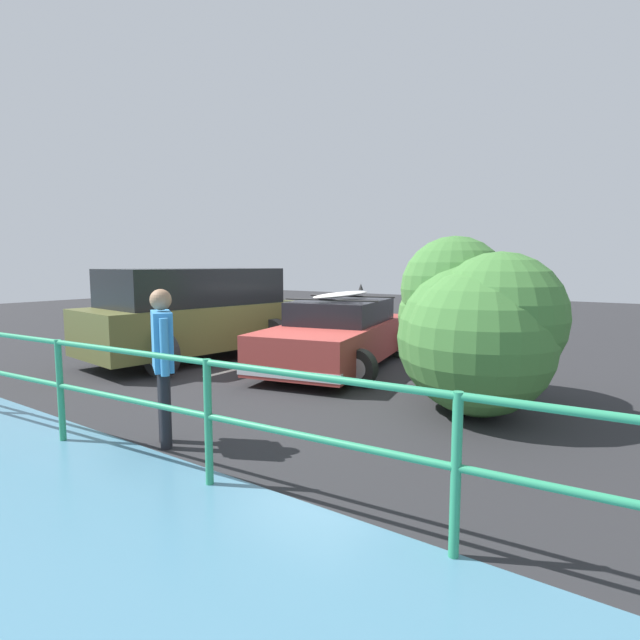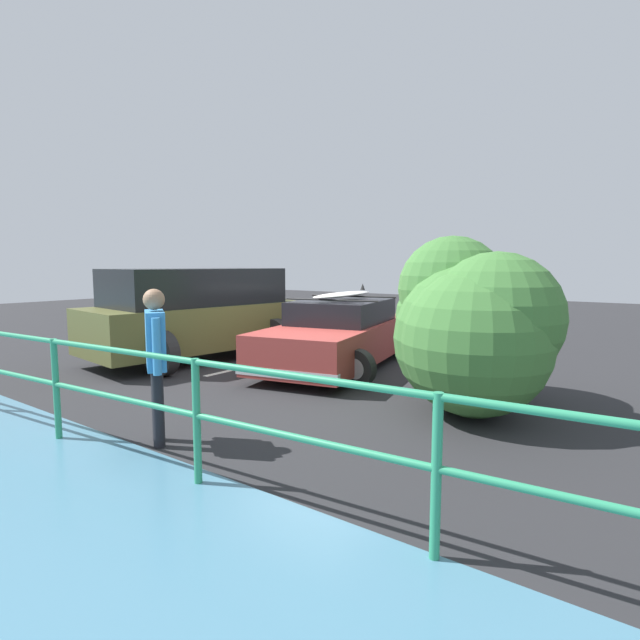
{
  "view_description": "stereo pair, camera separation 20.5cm",
  "coord_description": "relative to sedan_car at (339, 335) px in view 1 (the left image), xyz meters",
  "views": [
    {
      "loc": [
        -5.15,
        7.12,
        1.95
      ],
      "look_at": [
        -0.01,
        -0.18,
        0.95
      ],
      "focal_mm": 28.0,
      "sensor_mm": 36.0,
      "label": 1
    },
    {
      "loc": [
        -5.32,
        7.0,
        1.95
      ],
      "look_at": [
        -0.01,
        -0.18,
        0.95
      ],
      "focal_mm": 28.0,
      "sensor_mm": 36.0,
      "label": 2
    }
  ],
  "objects": [
    {
      "name": "sedan_car",
      "position": [
        0.0,
        0.0,
        0.0
      ],
      "size": [
        2.9,
        4.66,
        1.55
      ],
      "color": "#9E3833",
      "rests_on": "ground"
    },
    {
      "name": "person_bystander",
      "position": [
        -0.77,
        4.63,
        0.41
      ],
      "size": [
        0.57,
        0.43,
        1.69
      ],
      "color": "black",
      "rests_on": "ground"
    },
    {
      "name": "suv_car",
      "position": [
        2.78,
        1.13,
        0.35
      ],
      "size": [
        3.0,
        4.69,
        1.86
      ],
      "color": "brown",
      "rests_on": "ground"
    },
    {
      "name": "parking_stripe",
      "position": [
        1.39,
        0.04,
        -0.61
      ],
      "size": [
        0.12,
        4.21,
        0.0
      ],
      "primitive_type": "cube",
      "rotation": [
        0.0,
        0.0,
        1.57
      ],
      "color": "silver",
      "rests_on": "ground"
    },
    {
      "name": "railing_fence",
      "position": [
        -0.81,
        5.11,
        0.16
      ],
      "size": [
        10.96,
        0.94,
        1.13
      ],
      "color": "#2D9366",
      "rests_on": "ground"
    },
    {
      "name": "bush_near_left",
      "position": [
        -2.99,
        1.3,
        0.53
      ],
      "size": [
        2.45,
        2.85,
        2.35
      ],
      "color": "brown",
      "rests_on": "ground"
    },
    {
      "name": "ground_plane",
      "position": [
        -0.0,
        0.82,
        -0.62
      ],
      "size": [
        44.0,
        44.0,
        0.02
      ],
      "primitive_type": "cube",
      "color": "#28282B",
      "rests_on": "ground"
    }
  ]
}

